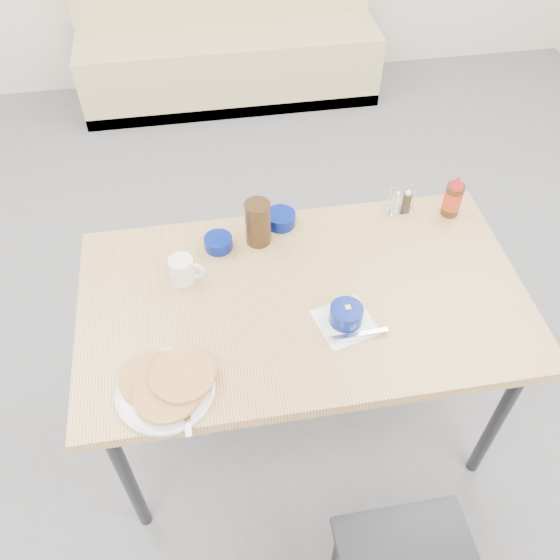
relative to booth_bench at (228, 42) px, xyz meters
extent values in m
plane|color=slate|center=(0.00, -2.78, -0.35)|extent=(6.00, 6.00, 0.00)
cube|color=tan|center=(0.00, -0.06, -0.12)|extent=(1.90, 0.55, 0.45)
cube|color=#2D2D33|center=(0.00, -0.06, -0.31)|extent=(1.90, 0.55, 0.08)
cube|color=tan|center=(0.00, -2.53, 0.39)|extent=(1.40, 0.80, 0.04)
cylinder|color=#2D2D33|center=(-0.62, -2.85, 0.01)|extent=(0.04, 0.04, 0.72)
cylinder|color=#2D2D33|center=(0.62, -2.85, 0.01)|extent=(0.04, 0.04, 0.72)
cylinder|color=#2D2D33|center=(-0.62, -2.21, 0.01)|extent=(0.04, 0.04, 0.72)
cylinder|color=#2D2D33|center=(0.62, -2.21, 0.01)|extent=(0.04, 0.04, 0.72)
cylinder|color=#2D2D33|center=(0.01, -3.13, -0.15)|extent=(0.02, 0.02, 0.40)
cylinder|color=#2D2D33|center=(0.34, -3.13, -0.15)|extent=(0.02, 0.02, 0.40)
cylinder|color=white|center=(-0.44, -2.81, 0.42)|extent=(0.27, 0.27, 0.01)
cylinder|color=tan|center=(-0.47, -2.77, 0.43)|extent=(0.18, 0.18, 0.01)
cylinder|color=tan|center=(-0.43, -2.84, 0.44)|extent=(0.18, 0.18, 0.01)
cylinder|color=tan|center=(-0.39, -2.79, 0.45)|extent=(0.18, 0.18, 0.01)
cube|color=silver|center=(-0.38, -2.91, 0.43)|extent=(0.02, 0.12, 0.00)
cylinder|color=white|center=(-0.37, -2.40, 0.45)|extent=(0.08, 0.08, 0.09)
cylinder|color=black|center=(-0.37, -2.40, 0.49)|extent=(0.07, 0.07, 0.00)
torus|color=white|center=(-0.33, -2.41, 0.46)|extent=(0.07, 0.03, 0.07)
cube|color=white|center=(0.10, -2.66, 0.41)|extent=(0.20, 0.20, 0.00)
cylinder|color=white|center=(0.10, -2.66, 0.42)|extent=(0.15, 0.15, 0.01)
cylinder|color=navy|center=(0.10, -2.66, 0.45)|extent=(0.10, 0.10, 0.05)
cylinder|color=white|center=(0.10, -2.66, 0.47)|extent=(0.09, 0.09, 0.01)
cube|color=#F4DB60|center=(0.11, -2.65, 0.48)|extent=(0.02, 0.02, 0.01)
cube|color=silver|center=(0.13, -2.72, 0.42)|extent=(0.18, 0.02, 0.00)
cylinder|color=navy|center=(-0.24, -2.27, 0.43)|extent=(0.10, 0.10, 0.04)
cylinder|color=navy|center=(-0.02, -2.19, 0.43)|extent=(0.10, 0.10, 0.05)
cylinder|color=#301F0F|center=(-0.11, -2.26, 0.49)|extent=(0.11, 0.11, 0.16)
cube|color=silver|center=(0.42, -2.19, 0.41)|extent=(0.09, 0.06, 0.00)
cylinder|color=silver|center=(0.38, -2.21, 0.47)|extent=(0.01, 0.01, 0.10)
cylinder|color=silver|center=(0.45, -2.21, 0.47)|extent=(0.01, 0.01, 0.10)
cylinder|color=silver|center=(0.38, -2.18, 0.47)|extent=(0.01, 0.01, 0.10)
cylinder|color=silver|center=(0.45, -2.17, 0.47)|extent=(0.01, 0.01, 0.10)
cylinder|color=silver|center=(0.40, -2.20, 0.45)|extent=(0.03, 0.03, 0.07)
cylinder|color=#3F3326|center=(0.44, -2.19, 0.45)|extent=(0.03, 0.03, 0.07)
cylinder|color=#47230F|center=(0.59, -2.24, 0.47)|extent=(0.06, 0.06, 0.12)
cylinder|color=#C65017|center=(0.59, -2.24, 0.47)|extent=(0.06, 0.06, 0.07)
cone|color=red|center=(0.59, -2.24, 0.55)|extent=(0.05, 0.05, 0.04)
camera|label=1|loc=(-0.27, -3.71, 1.83)|focal=38.00mm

